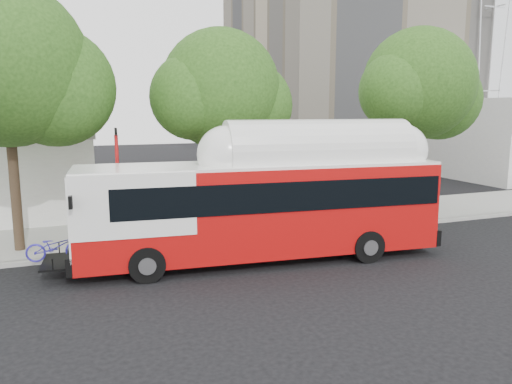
% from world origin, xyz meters
% --- Properties ---
extents(ground, '(120.00, 120.00, 0.00)m').
position_xyz_m(ground, '(0.00, 0.00, 0.00)').
color(ground, black).
rests_on(ground, ground).
extents(sidewalk, '(60.00, 5.00, 0.15)m').
position_xyz_m(sidewalk, '(0.00, 6.50, 0.07)').
color(sidewalk, gray).
rests_on(sidewalk, ground).
extents(curb_strip, '(60.00, 0.30, 0.15)m').
position_xyz_m(curb_strip, '(0.00, 3.90, 0.07)').
color(curb_strip, gray).
rests_on(curb_strip, ground).
extents(red_curb_segment, '(10.00, 0.32, 0.16)m').
position_xyz_m(red_curb_segment, '(-3.00, 3.90, 0.08)').
color(red_curb_segment, maroon).
rests_on(red_curb_segment, ground).
extents(street_tree_left, '(6.67, 5.80, 9.74)m').
position_xyz_m(street_tree_left, '(-8.53, 5.56, 6.60)').
color(street_tree_left, '#2D2116').
rests_on(street_tree_left, ground).
extents(street_tree_mid, '(5.75, 5.00, 8.62)m').
position_xyz_m(street_tree_mid, '(-0.59, 6.06, 5.91)').
color(street_tree_mid, '#2D2116').
rests_on(street_tree_mid, ground).
extents(street_tree_right, '(6.21, 5.40, 9.18)m').
position_xyz_m(street_tree_right, '(9.44, 5.86, 6.26)').
color(street_tree_right, '#2D2116').
rests_on(street_tree_right, ground).
extents(transit_bus, '(13.59, 3.90, 3.97)m').
position_xyz_m(transit_bus, '(-0.84, 1.48, 1.85)').
color(transit_bus, '#B00C0C').
rests_on(transit_bus, ground).
extents(signal_pole, '(0.13, 0.44, 4.63)m').
position_xyz_m(signal_pole, '(-5.46, 4.47, 2.37)').
color(signal_pole, red).
rests_on(signal_pole, ground).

